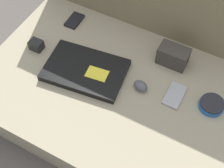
# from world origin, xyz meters

# --- Properties ---
(ground_plane) EXTENTS (8.00, 8.00, 0.00)m
(ground_plane) POSITION_xyz_m (0.00, 0.00, 0.00)
(ground_plane) COLOR #4C4742
(couch_seat) EXTENTS (1.12, 0.73, 0.13)m
(couch_seat) POSITION_xyz_m (0.00, 0.00, 0.07)
(couch_seat) COLOR gray
(couch_seat) RESTS_ON ground_plane
(laptop) EXTENTS (0.36, 0.26, 0.03)m
(laptop) POSITION_xyz_m (-0.14, 0.01, 0.15)
(laptop) COLOR black
(laptop) RESTS_ON couch_seat
(computer_mouse) EXTENTS (0.07, 0.06, 0.04)m
(computer_mouse) POSITION_xyz_m (0.11, 0.05, 0.15)
(computer_mouse) COLOR #4C4C51
(computer_mouse) RESTS_ON couch_seat
(speaker_puck) EXTENTS (0.10, 0.10, 0.03)m
(speaker_puck) POSITION_xyz_m (0.39, 0.10, 0.15)
(speaker_puck) COLOR #1E569E
(speaker_puck) RESTS_ON couch_seat
(phone_silver) EXTENTS (0.06, 0.10, 0.01)m
(phone_silver) POSITION_xyz_m (-0.34, 0.25, 0.14)
(phone_silver) COLOR black
(phone_silver) RESTS_ON couch_seat
(phone_black) EXTENTS (0.07, 0.12, 0.01)m
(phone_black) POSITION_xyz_m (0.25, 0.08, 0.14)
(phone_black) COLOR #99999E
(phone_black) RESTS_ON couch_seat
(camera_pouch) EXTENTS (0.13, 0.08, 0.09)m
(camera_pouch) POSITION_xyz_m (0.17, 0.24, 0.18)
(camera_pouch) COLOR #38332D
(camera_pouch) RESTS_ON couch_seat
(charger_brick) EXTENTS (0.06, 0.05, 0.04)m
(charger_brick) POSITION_xyz_m (-0.40, 0.03, 0.16)
(charger_brick) COLOR black
(charger_brick) RESTS_ON couch_seat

